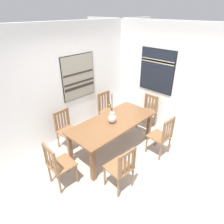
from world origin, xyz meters
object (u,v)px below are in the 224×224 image
Objects in this scene: chair_3 at (66,128)px; painting_on_back_wall at (79,77)px; chair_0 at (121,167)px; painting_on_side_wall at (157,71)px; chair_5 at (59,164)px; dining_table at (113,126)px; chair_1 at (148,111)px; centerpiece_vase at (112,117)px; chair_4 at (162,136)px; chair_2 at (107,110)px.

chair_3 is 0.85× the size of painting_on_back_wall.
chair_0 is 2.71m from painting_on_side_wall.
painting_on_back_wall is at bearing 40.01° from chair_5.
painting_on_side_wall is at bearing 1.09° from dining_table.
painting_on_side_wall is (0.24, 0.00, 1.06)m from chair_1.
dining_table is at bearing -178.82° from chair_1.
centerpiece_vase is at bearing 52.34° from chair_0.
painting_on_back_wall reaches higher than chair_5.
chair_4 is at bearing -76.49° from painting_on_back_wall.
chair_1 is 1.08m from painting_on_side_wall.
dining_table is at bearing 51.43° from chair_0.
painting_on_side_wall reaches higher than chair_1.
painting_on_back_wall is (0.75, 0.39, 0.96)m from chair_3.
chair_1 is at bearing 48.88° from chair_4.
chair_0 is at bearing -128.38° from chair_2.
chair_1 is 0.96× the size of chair_5.
chair_0 is at bearing -127.66° from centerpiece_vase.
chair_5 is at bearing -179.43° from chair_1.
chair_3 is 1.28m from painting_on_back_wall.
chair_5 is (-2.05, -0.84, -0.02)m from chair_2.
painting_on_side_wall is at bearing -39.14° from chair_2.
chair_5 is (-0.71, 0.85, -0.00)m from chair_0.
painting_on_back_wall is at bearing 27.62° from chair_3.
chair_4 is 2.19m from chair_5.
chair_4 is (-0.03, -1.71, -0.01)m from chair_2.
chair_1 is 0.81× the size of painting_on_side_wall.
chair_4 is (1.26, -1.74, 0.01)m from chair_3.
centerpiece_vase is at bearing -148.52° from dining_table.
chair_5 is at bearing -130.89° from chair_3.
painting_on_back_wall is (0.80, 2.12, 0.97)m from chair_0.
chair_0 reaches higher than chair_1.
chair_4 reaches higher than chair_1.
chair_2 is at bearing 22.27° from chair_5.
chair_0 is 1.72m from chair_3.
chair_5 is at bearing -157.73° from chair_2.
chair_5 is (-1.39, 0.00, -0.18)m from dining_table.
chair_0 is 1.11m from chair_5.
chair_4 is at bearing -23.34° from chair_5.
painting_on_back_wall reaches higher than chair_1.
centerpiece_vase is (-0.04, -0.03, 0.24)m from dining_table.
dining_table is at bearing 125.95° from chair_4.
painting_on_side_wall is (1.54, -1.23, 0.08)m from painting_on_back_wall.
dining_table is 1.08m from chair_2.
painting_on_back_wall is at bearing 103.51° from chair_4.
chair_0 is 0.98× the size of chair_5.
painting_on_side_wall is (2.33, 0.88, 1.05)m from chair_0.
chair_5 is (-2.80, -0.03, 0.01)m from chair_1.
chair_2 is 1.29m from chair_3.
chair_4 reaches higher than chair_0.
chair_4 is 1.03× the size of chair_5.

